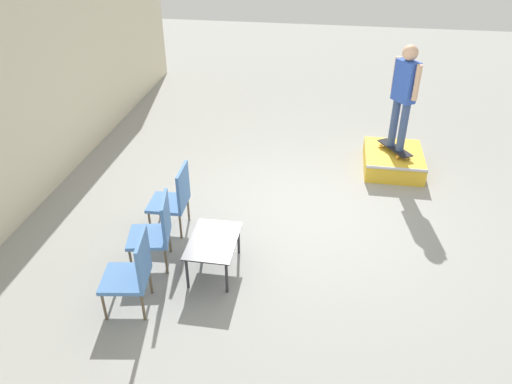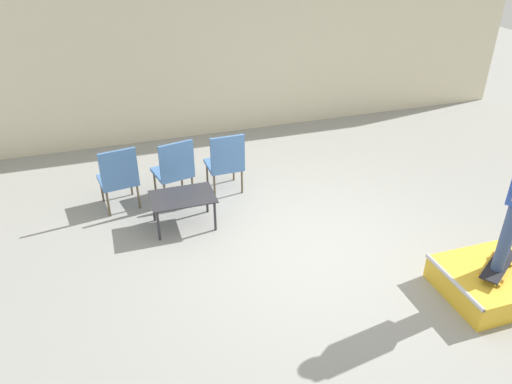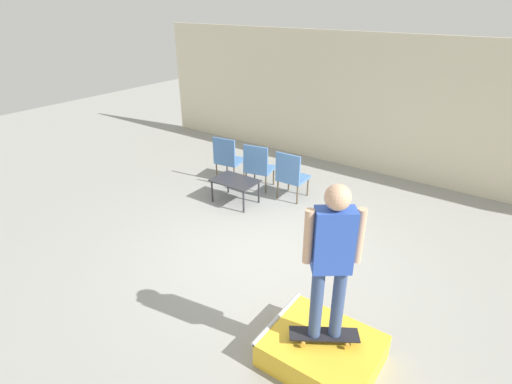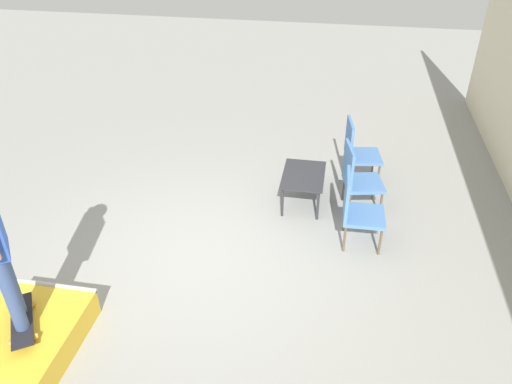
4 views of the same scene
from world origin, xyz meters
name	(u,v)px [view 2 (image 2 of 4)]	position (x,y,z in m)	size (l,w,h in m)	color
ground_plane	(317,251)	(0.00, 0.00, 0.00)	(24.00, 24.00, 0.00)	gray
house_wall_back	(229,55)	(0.00, 4.20, 1.50)	(12.00, 0.06, 3.00)	beige
skate_ramp_box	(493,281)	(1.60, -1.33, 0.15)	(1.20, 0.98, 0.33)	gold
skateboard_on_ramp	(499,265)	(1.61, -1.33, 0.39)	(0.73, 0.57, 0.07)	black
coffee_table	(183,200)	(-1.53, 1.13, 0.42)	(0.87, 0.59, 0.47)	#2D2D33
patio_chair_left	(118,176)	(-2.31, 1.87, 0.54)	(0.59, 0.59, 0.99)	brown
patio_chair_center	(174,168)	(-1.50, 1.87, 0.54)	(0.62, 0.62, 0.99)	brown
patio_chair_right	(226,161)	(-0.72, 1.87, 0.54)	(0.53, 0.53, 0.99)	brown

